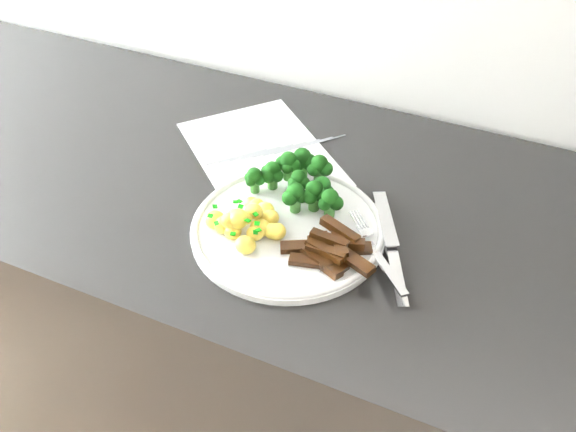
{
  "coord_description": "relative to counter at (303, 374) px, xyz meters",
  "views": [
    {
      "loc": [
        0.23,
        1.02,
        1.47
      ],
      "look_at": [
        -0.04,
        1.61,
        0.9
      ],
      "focal_mm": 38.96,
      "sensor_mm": 36.0,
      "label": 1
    }
  ],
  "objects": [
    {
      "name": "plate",
      "position": [
        0.0,
        -0.07,
        0.45
      ],
      "size": [
        0.27,
        0.27,
        0.02
      ],
      "color": "white",
      "rests_on": "counter"
    },
    {
      "name": "potatoes",
      "position": [
        -0.05,
        -0.1,
        0.46
      ],
      "size": [
        0.11,
        0.1,
        0.04
      ],
      "color": "#FFD956",
      "rests_on": "plate"
    },
    {
      "name": "beef_strips",
      "position": [
        0.07,
        -0.1,
        0.46
      ],
      "size": [
        0.14,
        0.09,
        0.03
      ],
      "color": "black",
      "rests_on": "plate"
    },
    {
      "name": "broccoli",
      "position": [
        -0.01,
        -0.0,
        0.48
      ],
      "size": [
        0.16,
        0.12,
        0.06
      ],
      "color": "#306726",
      "rests_on": "plate"
    },
    {
      "name": "fork",
      "position": [
        0.13,
        -0.08,
        0.46
      ],
      "size": [
        0.12,
        0.13,
        0.02
      ],
      "color": "silver",
      "rests_on": "plate"
    },
    {
      "name": "recipe_paper",
      "position": [
        -0.12,
        0.08,
        0.44
      ],
      "size": [
        0.34,
        0.33,
        0.0
      ],
      "color": "silver",
      "rests_on": "counter"
    },
    {
      "name": "counter",
      "position": [
        0.0,
        0.0,
        0.0
      ],
      "size": [
        2.33,
        0.58,
        0.87
      ],
      "color": "black",
      "rests_on": "ground"
    },
    {
      "name": "knife",
      "position": [
        0.15,
        -0.07,
        0.45
      ],
      "size": [
        0.11,
        0.2,
        0.02
      ],
      "color": "silver",
      "rests_on": "plate"
    }
  ]
}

